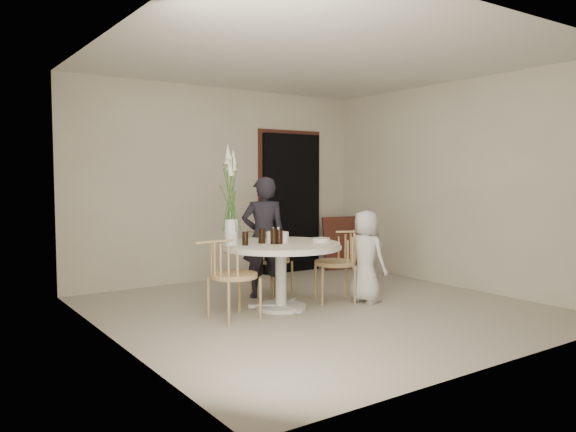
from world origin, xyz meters
TOP-DOWN VIEW (x-y plane):
  - ground at (0.00, 0.00)m, footprint 4.50×4.50m
  - room_shell at (0.00, 0.00)m, footprint 4.50×4.50m
  - doorway at (1.15, 2.19)m, footprint 1.00×0.10m
  - door_trim at (1.15, 2.23)m, footprint 1.12×0.03m
  - table at (-0.35, 0.25)m, footprint 1.33×1.33m
  - picture_frame at (1.95, 1.95)m, footprint 0.64×0.27m
  - chair_far at (-0.01, 1.09)m, footprint 0.50×0.53m
  - chair_right at (0.49, 0.16)m, footprint 0.61×0.59m
  - chair_left at (-1.11, 0.14)m, footprint 0.52×0.49m
  - girl at (-0.18, 0.87)m, footprint 0.62×0.53m
  - boy at (0.65, -0.03)m, footprint 0.40×0.56m
  - birthday_cake at (-0.37, 0.29)m, footprint 0.25×0.25m
  - cola_tumbler_a at (-0.46, 0.22)m, footprint 0.10×0.10m
  - cola_tumbler_b at (-0.41, 0.18)m, footprint 0.08×0.08m
  - cola_tumbler_c at (-0.78, 0.29)m, footprint 0.09×0.09m
  - cola_tumbler_d at (-0.54, 0.33)m, footprint 0.08×0.08m
  - plate_stack at (0.06, 0.06)m, footprint 0.24×0.24m
  - flower_vase at (-0.87, 0.43)m, footprint 0.15×0.15m

SIDE VIEW (x-z plane):
  - ground at x=0.00m, z-range 0.00..0.00m
  - picture_frame at x=1.95m, z-range 0.00..0.82m
  - chair_far at x=-0.01m, z-range 0.11..0.88m
  - boy at x=0.65m, z-range 0.00..1.07m
  - chair_right at x=0.49m, z-range 0.12..0.95m
  - chair_left at x=-1.11m, z-range 0.12..0.95m
  - table at x=-0.35m, z-range 0.25..0.98m
  - girl at x=-0.18m, z-range 0.00..1.45m
  - plate_stack at x=0.06m, z-range 0.73..0.78m
  - birthday_cake at x=-0.37m, z-range 0.71..0.87m
  - cola_tumbler_c at x=-0.78m, z-range 0.73..0.87m
  - cola_tumbler_b at x=-0.41m, z-range 0.73..0.88m
  - cola_tumbler_d at x=-0.54m, z-range 0.73..0.89m
  - cola_tumbler_a at x=-0.46m, z-range 0.73..0.90m
  - doorway at x=1.15m, z-range 0.00..2.10m
  - door_trim at x=1.15m, z-range 0.00..2.22m
  - flower_vase at x=-0.87m, z-range 0.70..1.78m
  - room_shell at x=0.00m, z-range -0.63..3.87m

